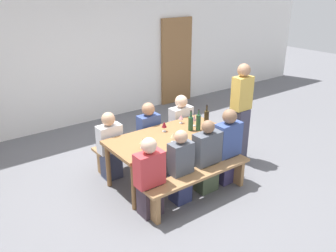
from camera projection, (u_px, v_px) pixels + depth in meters
ground_plane at (168, 179)px, 5.53m from camera, size 24.00×24.00×0.00m
back_wall at (78, 49)px, 7.25m from camera, size 14.00×0.20×3.20m
wooden_door at (177, 61)px, 8.71m from camera, size 0.90×0.06×2.10m
tasting_table at (168, 140)px, 5.28m from camera, size 1.84×0.85×0.75m
bench_near at (199, 179)px, 4.86m from camera, size 1.74×0.30×0.45m
bench_far at (143, 143)px, 5.94m from camera, size 1.74×0.30×0.45m
wine_bottle_0 at (206, 118)px, 5.57m from camera, size 0.08×0.08×0.35m
wine_bottle_1 at (191, 123)px, 5.38m from camera, size 0.08×0.08×0.32m
wine_bottle_2 at (198, 122)px, 5.38m from camera, size 0.07×0.07×0.34m
wine_glass_0 at (164, 125)px, 5.34m from camera, size 0.08×0.08×0.16m
wine_glass_1 at (142, 141)px, 4.81m from camera, size 0.08×0.08×0.15m
wine_glass_2 at (194, 118)px, 5.54m from camera, size 0.06×0.06×0.19m
wine_glass_3 at (173, 135)px, 4.99m from camera, size 0.08×0.08×0.15m
wine_glass_4 at (181, 117)px, 5.66m from camera, size 0.08×0.08×0.14m
seated_guest_near_0 at (150, 179)px, 4.51m from camera, size 0.38×0.24×1.11m
seated_guest_near_1 at (181, 168)px, 4.79m from camera, size 0.33×0.24×1.08m
seated_guest_near_2 at (207, 159)px, 5.05m from camera, size 0.42×0.24×1.11m
seated_guest_near_3 at (227, 148)px, 5.26m from camera, size 0.41×0.24×1.18m
seated_guest_far_0 at (110, 147)px, 5.39m from camera, size 0.37×0.24×1.09m
seated_guest_far_1 at (149, 136)px, 5.78m from camera, size 0.36×0.24×1.10m
seated_guest_far_2 at (181, 127)px, 6.15m from camera, size 0.40×0.24×1.10m
standing_host at (240, 114)px, 5.86m from camera, size 0.32×0.24×1.68m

